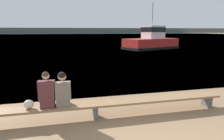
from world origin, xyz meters
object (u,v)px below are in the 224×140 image
object	(u,v)px
person_right	(63,91)
shopping_bag	(29,104)
bench_main	(95,106)
tugboat_red	(151,42)
person_left	(47,92)

from	to	relation	value
person_right	shopping_bag	xyz separation A→B (m)	(-0.90, 0.02, -0.31)
bench_main	tugboat_red	xyz separation A→B (m)	(10.93, 20.40, 0.63)
person_left	bench_main	bearing A→B (deg)	-0.16
person_right	shopping_bag	distance (m)	0.95
bench_main	person_right	size ratio (longest dim) A/B	8.27
person_left	tugboat_red	xyz separation A→B (m)	(12.23, 20.39, 0.14)
person_right	bench_main	bearing A→B (deg)	-0.16
person_left	person_right	world-z (taller)	person_left
person_left	tugboat_red	size ratio (longest dim) A/B	0.12
bench_main	tugboat_red	size ratio (longest dim) A/B	0.96
shopping_bag	tugboat_red	size ratio (longest dim) A/B	0.03
person_left	shopping_bag	size ratio (longest dim) A/B	3.73
person_left	person_right	size ratio (longest dim) A/B	1.03
shopping_bag	tugboat_red	distance (m)	24.02
person_right	tugboat_red	world-z (taller)	tugboat_red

